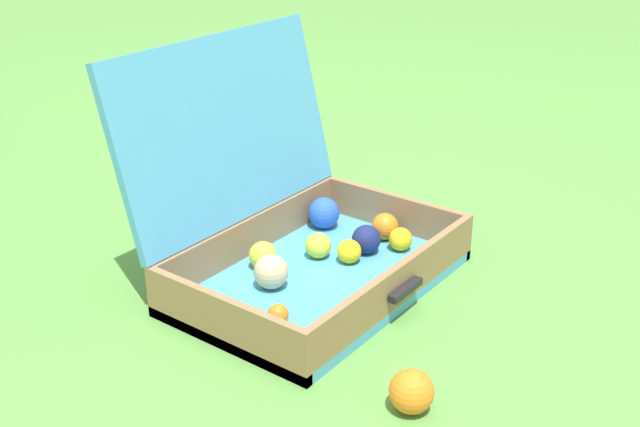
# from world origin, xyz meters

# --- Properties ---
(ground_plane) EXTENTS (16.00, 16.00, 0.00)m
(ground_plane) POSITION_xyz_m (0.00, 0.00, 0.00)
(ground_plane) COLOR #569342
(open_suitcase) EXTENTS (0.66, 0.57, 0.54)m
(open_suitcase) POSITION_xyz_m (0.06, 0.03, 0.12)
(open_suitcase) COLOR #4799C6
(open_suitcase) RESTS_ON ground
(stray_ball_on_grass) EXTENTS (0.08, 0.08, 0.08)m
(stray_ball_on_grass) POSITION_xyz_m (-0.22, -0.45, 0.04)
(stray_ball_on_grass) COLOR orange
(stray_ball_on_grass) RESTS_ON ground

